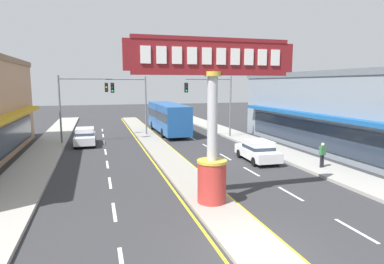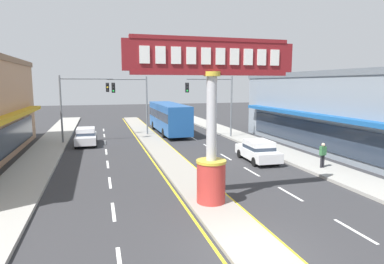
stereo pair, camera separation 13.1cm
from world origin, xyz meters
TOP-DOWN VIEW (x-y plane):
  - ground_plane at (0.00, 0.00)m, footprint 160.00×160.00m
  - median_strip at (0.00, 18.00)m, footprint 2.03×52.00m
  - sidewalk_left at (-9.01, 16.00)m, footprint 2.79×60.00m
  - sidewalk_right at (9.01, 16.00)m, footprint 2.79×60.00m
  - lane_markings at (-0.00, 16.65)m, footprint 8.77×52.00m
  - district_sign at (0.00, 4.43)m, footprint 7.60×1.36m
  - storefront_right at (15.29, 13.49)m, footprint 8.62×23.40m
  - traffic_light_left_side at (-6.25, 22.45)m, footprint 4.86×0.46m
  - traffic_light_right_side at (6.25, 21.62)m, footprint 4.86×0.46m
  - traffic_light_median_far at (-1.38, 25.62)m, footprint 4.20×0.46m
  - bus_near_right_lane at (2.67, 26.72)m, footprint 2.64×11.22m
  - sedan_far_right_lane at (5.96, 11.62)m, footprint 1.97×4.37m
  - sedan_near_left_lane at (-5.97, 21.63)m, footprint 1.85×4.31m
  - pedestrian_near_kerb at (8.79, 8.30)m, footprint 0.43×0.29m

SIDE VIEW (x-z plane):
  - ground_plane at x=0.00m, z-range 0.00..0.00m
  - lane_markings at x=0.00m, z-range 0.00..0.01m
  - median_strip at x=0.00m, z-range 0.00..0.14m
  - sidewalk_left at x=-9.01m, z-range 0.00..0.18m
  - sidewalk_right at x=9.01m, z-range 0.00..0.18m
  - sedan_far_right_lane at x=5.96m, z-range 0.02..1.55m
  - sedan_near_left_lane at x=-5.97m, z-range 0.02..1.55m
  - pedestrian_near_kerb at x=8.79m, z-range 0.28..1.87m
  - bus_near_right_lane at x=2.67m, z-range 0.24..3.50m
  - storefront_right at x=15.29m, z-range 0.00..6.46m
  - district_sign at x=0.00m, z-range 0.22..7.49m
  - traffic_light_median_far at x=-1.38m, z-range 1.09..7.29m
  - traffic_light_left_side at x=-6.25m, z-range 1.15..7.35m
  - traffic_light_right_side at x=6.25m, z-range 1.15..7.35m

